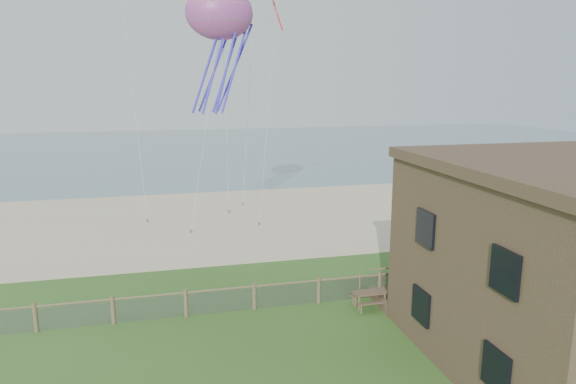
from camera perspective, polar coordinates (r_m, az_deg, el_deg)
The scene contains 8 objects.
ground at distance 18.45m, azimuth -0.30°, elevation -20.55°, with size 160.00×160.00×0.00m, color #30541C.
sand_beach at distance 38.61m, azimuth -7.85°, elevation -3.04°, with size 72.00×20.00×0.02m, color #C8B590.
ocean at distance 81.83m, azimuth -11.04°, elevation 4.76°, with size 160.00×68.00×0.02m, color slate.
chainlink_fence at distance 23.40m, azimuth -3.76°, elevation -11.67°, with size 36.20×0.20×1.25m, color brown, non-canonical shape.
motel_deck at distance 27.82m, azimuth 24.48°, elevation -9.51°, with size 15.00×2.00×0.50m, color brown.
picnic_table at distance 23.93m, azimuth 9.07°, elevation -11.81°, with size 1.58×1.19×0.67m, color brown, non-canonical shape.
octopus_kite at distance 31.35m, azimuth -7.52°, elevation 15.50°, with size 3.74×2.64×7.70m, color orange, non-canonical shape.
kite_red at distance 32.01m, azimuth -1.11°, elevation 20.52°, with size 1.14×0.70×2.49m, color red, non-canonical shape.
Camera 1 is at (-3.57, -15.15, 9.91)m, focal length 32.00 mm.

